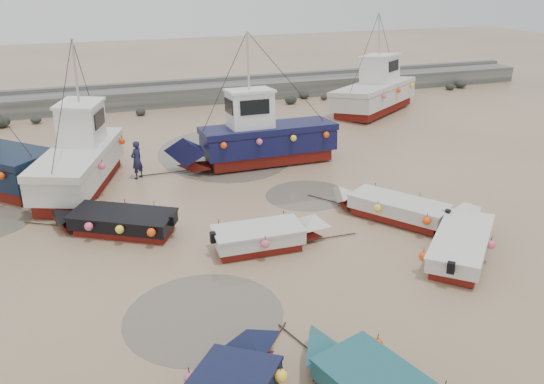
{
  "coord_description": "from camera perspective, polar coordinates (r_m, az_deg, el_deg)",
  "views": [
    {
      "loc": [
        -3.66,
        -15.18,
        8.88
      ],
      "look_at": [
        2.01,
        1.55,
        1.4
      ],
      "focal_mm": 35.0,
      "sensor_mm": 36.0,
      "label": 1
    }
  ],
  "objects": [
    {
      "name": "dinghy_3",
      "position": [
        18.93,
        19.93,
        -4.69
      ],
      "size": [
        5.11,
        5.05,
        1.43
      ],
      "rotation": [
        0.0,
        0.0,
        -0.79
      ],
      "color": "maroon",
      "rests_on": "ground"
    },
    {
      "name": "dinghy_4",
      "position": [
        19.96,
        -16.64,
        -2.76
      ],
      "size": [
        5.52,
        3.65,
        1.43
      ],
      "rotation": [
        0.0,
        0.0,
        1.05
      ],
      "color": "maroon",
      "rests_on": "ground"
    },
    {
      "name": "ground",
      "position": [
        17.97,
        -4.53,
        -6.75
      ],
      "size": [
        120.0,
        120.0,
        0.0
      ],
      "primitive_type": "plane",
      "color": "tan",
      "rests_on": "ground"
    },
    {
      "name": "cabin_boat_1",
      "position": [
        24.58,
        -19.75,
        3.74
      ],
      "size": [
        4.51,
        9.58,
        6.22
      ],
      "rotation": [
        0.0,
        0.0,
        -0.31
      ],
      "color": "maroon",
      "rests_on": "ground"
    },
    {
      "name": "cabin_boat_3",
      "position": [
        36.62,
        11.48,
        10.63
      ],
      "size": [
        9.07,
        6.91,
        6.22
      ],
      "rotation": [
        0.0,
        0.0,
        -0.97
      ],
      "color": "maroon",
      "rests_on": "ground"
    },
    {
      "name": "puddle_d",
      "position": [
        27.75,
        -5.21,
        4.2
      ],
      "size": [
        6.75,
        6.75,
        0.01
      ],
      "primitive_type": "cylinder",
      "color": "#5D574A",
      "rests_on": "ground"
    },
    {
      "name": "puddle_a",
      "position": [
        15.2,
        -7.34,
        -13.02
      ],
      "size": [
        4.46,
        4.46,
        0.01
      ],
      "primitive_type": "cylinder",
      "color": "#5D574A",
      "rests_on": "ground"
    },
    {
      "name": "person",
      "position": [
        25.05,
        -14.15,
        1.46
      ],
      "size": [
        0.76,
        0.75,
        1.77
      ],
      "primitive_type": "imported",
      "rotation": [
        0.0,
        0.0,
        3.9
      ],
      "color": "#1A1B3C",
      "rests_on": "ground"
    },
    {
      "name": "puddle_b",
      "position": [
        22.52,
        3.81,
        -0.31
      ],
      "size": [
        3.59,
        3.59,
        0.01
      ],
      "primitive_type": "cylinder",
      "color": "#5D574A",
      "rests_on": "ground"
    },
    {
      "name": "dinghy_6",
      "position": [
        20.73,
        12.48,
        -1.32
      ],
      "size": [
        4.09,
        5.19,
        1.43
      ],
      "rotation": [
        0.0,
        0.0,
        0.63
      ],
      "color": "maroon",
      "rests_on": "ground"
    },
    {
      "name": "cabin_boat_2",
      "position": [
        25.7,
        -1.67,
        5.93
      ],
      "size": [
        9.58,
        2.87,
        6.22
      ],
      "rotation": [
        0.0,
        0.0,
        1.58
      ],
      "color": "maroon",
      "rests_on": "ground"
    },
    {
      "name": "seawall",
      "position": [
        38.26,
        -12.91,
        9.93
      ],
      "size": [
        60.0,
        4.92,
        1.5
      ],
      "color": "slate",
      "rests_on": "ground"
    },
    {
      "name": "dinghy_5",
      "position": [
        18.06,
        -0.38,
        -4.47
      ],
      "size": [
        5.3,
        1.93,
        1.43
      ],
      "rotation": [
        0.0,
        0.0,
        -1.59
      ],
      "color": "maroon",
      "rests_on": "ground"
    }
  ]
}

